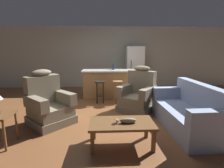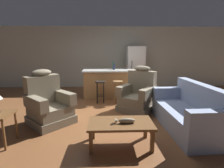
# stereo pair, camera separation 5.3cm
# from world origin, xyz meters

# --- Properties ---
(ground_plane) EXTENTS (12.00, 12.00, 0.00)m
(ground_plane) POSITION_xyz_m (0.00, 0.00, 0.00)
(ground_plane) COLOR brown
(back_wall) EXTENTS (12.00, 0.05, 2.60)m
(back_wall) POSITION_xyz_m (0.00, 3.12, 1.30)
(back_wall) COLOR #B2B2A3
(back_wall) RESTS_ON ground_plane
(coffee_table) EXTENTS (1.10, 0.60, 0.42)m
(coffee_table) POSITION_xyz_m (0.12, -1.79, 0.36)
(coffee_table) COLOR brown
(coffee_table) RESTS_ON ground_plane
(fish_figurine) EXTENTS (0.34, 0.10, 0.10)m
(fish_figurine) POSITION_xyz_m (0.18, -1.83, 0.46)
(fish_figurine) COLOR #4C3823
(fish_figurine) RESTS_ON coffee_table
(couch) EXTENTS (0.90, 1.92, 0.94)m
(couch) POSITION_xyz_m (1.59, -1.19, 0.34)
(couch) COLOR #8493B2
(couch) RESTS_ON ground_plane
(recliner_near_lamp) EXTENTS (1.19, 1.19, 1.20)m
(recliner_near_lamp) POSITION_xyz_m (-1.42, -0.76, 0.42)
(recliner_near_lamp) COLOR #756B56
(recliner_near_lamp) RESTS_ON ground_plane
(recliner_near_island) EXTENTS (1.17, 1.17, 1.20)m
(recliner_near_island) POSITION_xyz_m (0.75, 0.00, 0.42)
(recliner_near_island) COLOR #756B56
(recliner_near_island) RESTS_ON ground_plane
(kitchen_island) EXTENTS (1.80, 0.70, 0.95)m
(kitchen_island) POSITION_xyz_m (0.00, 1.35, 0.48)
(kitchen_island) COLOR #9E7042
(kitchen_island) RESTS_ON ground_plane
(bar_stool_left) EXTENTS (0.32, 0.32, 0.68)m
(bar_stool_left) POSITION_xyz_m (-0.29, 0.72, 0.47)
(bar_stool_left) COLOR black
(bar_stool_left) RESTS_ON ground_plane
(bar_stool_right) EXTENTS (0.32, 0.32, 0.68)m
(bar_stool_right) POSITION_xyz_m (0.25, 0.72, 0.47)
(bar_stool_right) COLOR olive
(bar_stool_right) RESTS_ON ground_plane
(refrigerator) EXTENTS (0.70, 0.69, 1.76)m
(refrigerator) POSITION_xyz_m (1.09, 2.55, 0.88)
(refrigerator) COLOR white
(refrigerator) RESTS_ON ground_plane
(bottle_tall_green) EXTENTS (0.07, 0.07, 0.27)m
(bottle_tall_green) POSITION_xyz_m (0.16, 1.42, 1.05)
(bottle_tall_green) COLOR #23284C
(bottle_tall_green) RESTS_ON kitchen_island
(bottle_short_amber) EXTENTS (0.07, 0.07, 0.31)m
(bottle_short_amber) POSITION_xyz_m (0.16, 1.56, 1.07)
(bottle_short_amber) COLOR #2D6B38
(bottle_short_amber) RESTS_ON kitchen_island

